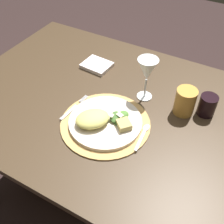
% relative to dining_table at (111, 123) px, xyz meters
% --- Properties ---
extents(ground_plane, '(6.00, 6.00, 0.00)m').
position_rel_dining_table_xyz_m(ground_plane, '(0.00, 0.00, -0.61)').
color(ground_plane, '#2D201E').
extents(dining_table, '(1.28, 0.89, 0.73)m').
position_rel_dining_table_xyz_m(dining_table, '(0.00, 0.00, 0.00)').
color(dining_table, '#3E2E1D').
rests_on(dining_table, ground).
extents(placemat, '(0.33, 0.33, 0.01)m').
position_rel_dining_table_xyz_m(placemat, '(0.04, -0.11, 0.12)').
color(placemat, tan).
rests_on(placemat, dining_table).
extents(dinner_plate, '(0.27, 0.27, 0.01)m').
position_rel_dining_table_xyz_m(dinner_plate, '(0.04, -0.11, 0.13)').
color(dinner_plate, silver).
rests_on(dinner_plate, placemat).
extents(pasta_serving, '(0.15, 0.16, 0.04)m').
position_rel_dining_table_xyz_m(pasta_serving, '(0.01, -0.14, 0.15)').
color(pasta_serving, '#DFD369').
rests_on(pasta_serving, dinner_plate).
extents(salad_greens, '(0.08, 0.08, 0.03)m').
position_rel_dining_table_xyz_m(salad_greens, '(0.08, -0.08, 0.14)').
color(salad_greens, '#4D7E32').
rests_on(salad_greens, dinner_plate).
extents(bread_piece, '(0.07, 0.07, 0.02)m').
position_rel_dining_table_xyz_m(bread_piece, '(0.11, -0.10, 0.15)').
color(bread_piece, tan).
rests_on(bread_piece, dinner_plate).
extents(fork, '(0.03, 0.16, 0.00)m').
position_rel_dining_table_xyz_m(fork, '(-0.11, -0.10, 0.12)').
color(fork, silver).
rests_on(fork, placemat).
extents(spoon, '(0.03, 0.13, 0.01)m').
position_rel_dining_table_xyz_m(spoon, '(0.18, -0.08, 0.12)').
color(spoon, silver).
rests_on(spoon, placemat).
extents(napkin, '(0.13, 0.11, 0.02)m').
position_rel_dining_table_xyz_m(napkin, '(-0.18, 0.19, 0.12)').
color(napkin, white).
rests_on(napkin, dining_table).
extents(wine_glass, '(0.08, 0.08, 0.18)m').
position_rel_dining_table_xyz_m(wine_glass, '(0.10, 0.11, 0.24)').
color(wine_glass, silver).
rests_on(wine_glass, dining_table).
extents(amber_tumbler, '(0.08, 0.08, 0.11)m').
position_rel_dining_table_xyz_m(amber_tumbler, '(0.27, 0.10, 0.17)').
color(amber_tumbler, gold).
rests_on(amber_tumbler, dining_table).
extents(dark_tumbler, '(0.07, 0.07, 0.08)m').
position_rel_dining_table_xyz_m(dark_tumbler, '(0.34, 0.13, 0.16)').
color(dark_tumbler, black).
rests_on(dark_tumbler, dining_table).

